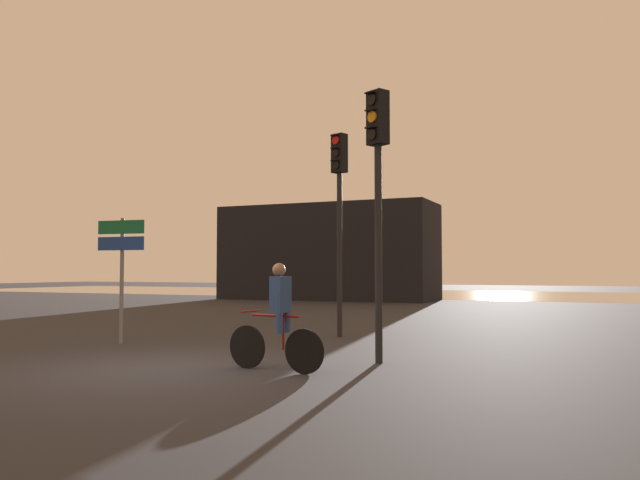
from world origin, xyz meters
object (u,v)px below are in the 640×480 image
traffic_light_center (339,196)px  cyclist (278,316)px  distant_building (328,253)px  direction_sign_post (121,257)px  traffic_light_near_right (378,173)px

traffic_light_center → cyclist: bearing=119.3°
distant_building → direction_sign_post: bearing=-78.9°
cyclist → distant_building: bearing=28.9°
distant_building → cyclist: (8.57, -22.02, -1.66)m
traffic_light_center → traffic_light_near_right: size_ratio=1.04×
traffic_light_near_right → cyclist: traffic_light_near_right is taller
distant_building → traffic_light_near_right: distant_building is taller
distant_building → traffic_light_near_right: size_ratio=2.51×
traffic_light_center → traffic_light_near_right: (2.11, -3.53, -0.12)m
distant_building → traffic_light_center: 18.72m
distant_building → direction_sign_post: (3.95, -20.21, -0.68)m
cyclist → traffic_light_near_right: bearing=-31.0°
distant_building → cyclist: distant_building is taller
distant_building → traffic_light_center: size_ratio=2.42×
direction_sign_post → traffic_light_near_right: bearing=169.9°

